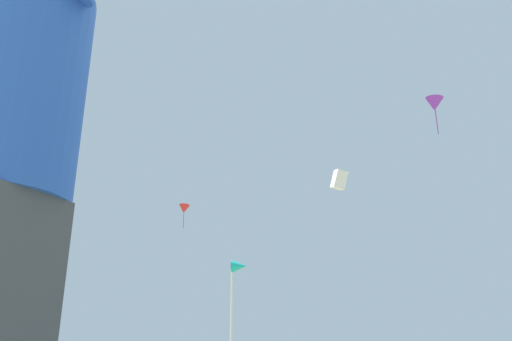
{
  "coord_description": "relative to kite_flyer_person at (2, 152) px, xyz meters",
  "views": [
    {
      "loc": [
        1.18,
        -1.3,
        0.5
      ],
      "look_at": [
        0.35,
        2.37,
        1.83
      ],
      "focal_mm": 35.55,
      "sensor_mm": 36.0,
      "label": 1
    }
  ],
  "objects": [
    {
      "name": "distant_kite_red_high_left",
      "position": [
        -11.23,
        30.27,
        8.48
      ],
      "size": [
        1.06,
        1.05,
        1.65
      ],
      "color": "red"
    },
    {
      "name": "marker_flag",
      "position": [
        -1.66,
        8.48,
        0.89
      ],
      "size": [
        0.3,
        0.24,
        2.11
      ],
      "color": "silver",
      "rests_on": "ground"
    },
    {
      "name": "kite_flyer_person",
      "position": [
        0.0,
        0.0,
        0.0
      ],
      "size": [
        0.81,
        0.41,
        1.92
      ],
      "color": "#424751",
      "rests_on": "ground"
    },
    {
      "name": "distant_kite_purple_far_center",
      "position": [
        6.04,
        33.19,
        15.87
      ],
      "size": [
        1.76,
        1.77,
        2.84
      ],
      "color": "purple"
    },
    {
      "name": "distant_kite_white_mid_left",
      "position": [
        -0.04,
        16.04,
        5.13
      ],
      "size": [
        0.69,
        0.61,
        0.78
      ],
      "color": "white"
    }
  ]
}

